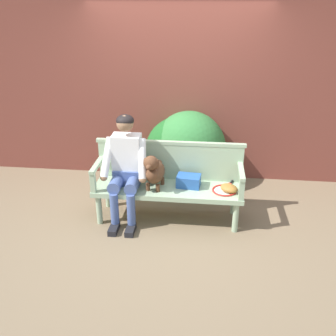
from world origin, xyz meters
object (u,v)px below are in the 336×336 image
Objects in this scene: dog_on_bench at (154,171)px; garden_bench at (168,191)px; person_seated at (126,165)px; baseball_glove at (229,188)px; tennis_racket at (225,189)px; sports_bag at (189,181)px.

garden_bench is at bearing 22.87° from dog_on_bench.
person_seated reaches higher than dog_on_bench.
person_seated is 0.35m from dog_on_bench.
person_seated reaches higher than baseball_glove.
garden_bench is 0.34m from dog_on_bench.
person_seated reaches higher than tennis_racket.
person_seated is 5.96× the size of baseball_glove.
garden_bench is 0.74m from baseball_glove.
person_seated is at bearing -175.32° from sports_bag.
person_seated is at bearing -179.81° from tennis_racket.
baseball_glove is 0.49m from sports_bag.
dog_on_bench reaches higher than sports_bag.
tennis_racket is at bearing -7.47° from sports_bag.
garden_bench is 0.69m from tennis_racket.
person_seated is at bearing -178.07° from garden_bench.
sports_bag is (-0.48, 0.09, 0.03)m from baseball_glove.
baseball_glove is (0.73, -0.05, 0.10)m from garden_bench.
sports_bag reaches higher than tennis_racket.
dog_on_bench is (0.35, -0.05, -0.04)m from person_seated.
garden_bench is at bearing -169.74° from sports_bag.
person_seated is 4.68× the size of sports_bag.
dog_on_bench reaches higher than tennis_racket.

